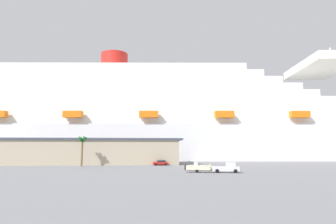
# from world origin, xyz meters

# --- Properties ---
(ground_plane) EXTENTS (600.00, 600.00, 0.00)m
(ground_plane) POSITION_xyz_m (0.00, 30.00, 0.00)
(ground_plane) COLOR gray
(cruise_ship) EXTENTS (278.67, 52.96, 64.33)m
(cruise_ship) POSITION_xyz_m (6.48, 64.94, 17.33)
(cruise_ship) COLOR white
(cruise_ship) RESTS_ON ground_plane
(terminal_building) EXTENTS (69.50, 28.59, 8.59)m
(terminal_building) POSITION_xyz_m (-34.26, 25.65, 4.32)
(terminal_building) COLOR #B7A88C
(terminal_building) RESTS_ON ground_plane
(pickup_truck) EXTENTS (5.91, 3.24, 2.20)m
(pickup_truck) POSITION_xyz_m (5.77, -21.05, 1.04)
(pickup_truck) COLOR silver
(pickup_truck) RESTS_ON ground_plane
(small_boat_on_trailer) EXTENTS (7.10, 3.19, 2.15)m
(small_boat_on_trailer) POSITION_xyz_m (0.57, -19.85, 0.97)
(small_boat_on_trailer) COLOR #595960
(small_boat_on_trailer) RESTS_ON ground_plane
(palm_tree) EXTENTS (2.94, 2.69, 8.87)m
(palm_tree) POSITION_xyz_m (-30.42, 8.32, 6.90)
(palm_tree) COLOR brown
(palm_tree) RESTS_ON ground_plane
(parked_car_silver_sedan) EXTENTS (4.77, 2.68, 1.58)m
(parked_car_silver_sedan) POSITION_xyz_m (-50.52, 19.75, 0.83)
(parked_car_silver_sedan) COLOR silver
(parked_car_silver_sedan) RESTS_ON ground_plane
(parked_car_red_hatchback) EXTENTS (4.73, 2.27, 1.58)m
(parked_car_red_hatchback) POSITION_xyz_m (-6.80, 12.27, 0.83)
(parked_car_red_hatchback) COLOR red
(parked_car_red_hatchback) RESTS_ON ground_plane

